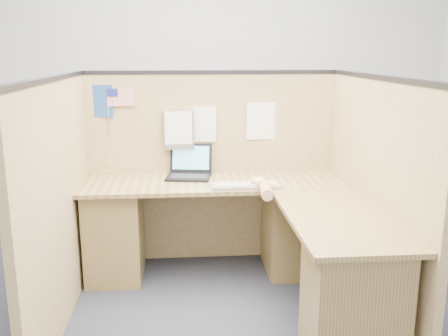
{
  "coord_description": "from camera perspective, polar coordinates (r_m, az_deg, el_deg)",
  "views": [
    {
      "loc": [
        -0.23,
        -2.9,
        1.67
      ],
      "look_at": [
        0.06,
        0.5,
        0.87
      ],
      "focal_mm": 40.0,
      "sensor_mm": 36.0,
      "label": 1
    }
  ],
  "objects": [
    {
      "name": "floor",
      "position": [
        3.36,
        -0.26,
        -16.64
      ],
      "size": [
        5.0,
        5.0,
        0.0
      ],
      "primitive_type": "plane",
      "color": "#20212E",
      "rests_on": "ground"
    },
    {
      "name": "wall_back",
      "position": [
        5.17,
        -2.3,
        10.18
      ],
      "size": [
        5.0,
        0.0,
        5.0
      ],
      "primitive_type": "plane",
      "rotation": [
        1.57,
        0.0,
        0.0
      ],
      "color": "#A8ABAD",
      "rests_on": "floor"
    },
    {
      "name": "wall_front",
      "position": [
        0.75,
        13.72,
        -8.68
      ],
      "size": [
        5.0,
        0.0,
        5.0
      ],
      "primitive_type": "plane",
      "rotation": [
        -1.57,
        0.0,
        0.0
      ],
      "color": "#A8ABAD",
      "rests_on": "floor"
    },
    {
      "name": "cubicle_partitions",
      "position": [
        3.46,
        -0.84,
        -1.95
      ],
      "size": [
        2.06,
        1.83,
        1.53
      ],
      "color": "olive",
      "rests_on": "floor"
    },
    {
      "name": "l_desk",
      "position": [
        3.46,
        2.42,
        -8.5
      ],
      "size": [
        1.95,
        1.75,
        0.73
      ],
      "color": "brown",
      "rests_on": "floor"
    },
    {
      "name": "laptop",
      "position": [
        3.85,
        -4.11,
        -0.09
      ],
      "size": [
        0.36,
        0.36,
        0.24
      ],
      "rotation": [
        0.0,
        0.0,
        -0.16
      ],
      "color": "black",
      "rests_on": "l_desk"
    },
    {
      "name": "keyboard",
      "position": [
        3.53,
        2.49,
        -2.02
      ],
      "size": [
        0.48,
        0.18,
        0.03
      ],
      "rotation": [
        0.0,
        0.0,
        0.02
      ],
      "color": "gray",
      "rests_on": "l_desk"
    },
    {
      "name": "mouse",
      "position": [
        3.54,
        4.01,
        -1.85
      ],
      "size": [
        0.12,
        0.08,
        0.05
      ],
      "primitive_type": "ellipsoid",
      "rotation": [
        0.0,
        0.0,
        0.11
      ],
      "color": "silver",
      "rests_on": "l_desk"
    },
    {
      "name": "hand_forearm",
      "position": [
        3.4,
        4.57,
        -2.22
      ],
      "size": [
        0.12,
        0.41,
        0.09
      ],
      "color": "tan",
      "rests_on": "l_desk"
    },
    {
      "name": "blue_poster",
      "position": [
        3.94,
        -13.91,
        7.43
      ],
      "size": [
        0.18,
        0.03,
        0.24
      ],
      "primitive_type": "cube",
      "rotation": [
        0.0,
        0.0,
        -0.14
      ],
      "color": "#1F458F",
      "rests_on": "cubicle_partitions"
    },
    {
      "name": "american_flag",
      "position": [
        3.91,
        -12.06,
        7.72
      ],
      "size": [
        0.21,
        0.01,
        0.36
      ],
      "color": "olive",
      "rests_on": "cubicle_partitions"
    },
    {
      "name": "file_holder",
      "position": [
        3.89,
        -5.22,
        4.38
      ],
      "size": [
        0.24,
        0.05,
        0.3
      ],
      "color": "slate",
      "rests_on": "cubicle_partitions"
    },
    {
      "name": "paper_left",
      "position": [
        3.92,
        -2.54,
        5.03
      ],
      "size": [
        0.22,
        0.03,
        0.28
      ],
      "primitive_type": "cube",
      "rotation": [
        0.0,
        0.0,
        -0.12
      ],
      "color": "white",
      "rests_on": "cubicle_partitions"
    },
    {
      "name": "paper_right",
      "position": [
        3.96,
        4.23,
        5.37
      ],
      "size": [
        0.23,
        0.02,
        0.29
      ],
      "primitive_type": "cube",
      "rotation": [
        0.0,
        0.0,
        0.07
      ],
      "color": "white",
      "rests_on": "cubicle_partitions"
    }
  ]
}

